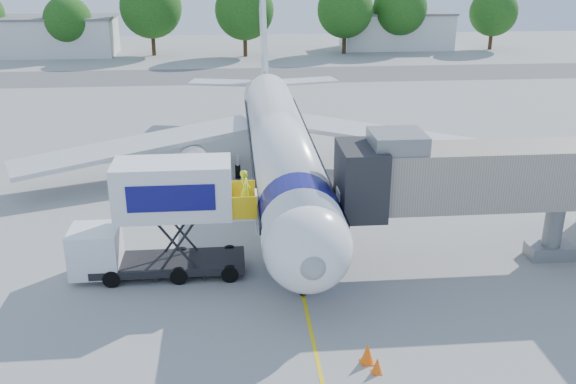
{
  "coord_description": "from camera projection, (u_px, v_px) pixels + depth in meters",
  "views": [
    {
      "loc": [
        -2.87,
        -34.14,
        14.38
      ],
      "look_at": [
        -0.27,
        -5.16,
        3.2
      ],
      "focal_mm": 40.0,
      "sensor_mm": 36.0,
      "label": 1
    }
  ],
  "objects": [
    {
      "name": "outbuilding_right",
      "position": [
        396.0,
        30.0,
        95.66
      ],
      "size": [
        16.4,
        7.4,
        5.3
      ],
      "color": "silver",
      "rests_on": "ground"
    },
    {
      "name": "safety_cone_a",
      "position": [
        377.0,
        366.0,
        23.01
      ],
      "size": [
        0.39,
        0.39,
        0.61
      ],
      "color": "#FF5F0D",
      "rests_on": "ground"
    },
    {
      "name": "tree_g",
      "position": [
        494.0,
        12.0,
        93.59
      ],
      "size": [
        6.95,
        6.95,
        8.86
      ],
      "color": "#382314",
      "rests_on": "ground"
    },
    {
      "name": "guidance_line",
      "position": [
        285.0,
        211.0,
        37.13
      ],
      "size": [
        0.15,
        70.0,
        0.01
      ],
      "primitive_type": "cube",
      "color": "yellow",
      "rests_on": "ground"
    },
    {
      "name": "tree_b",
      "position": [
        68.0,
        20.0,
        86.95
      ],
      "size": [
        6.45,
        6.45,
        8.22
      ],
      "color": "#382314",
      "rests_on": "ground"
    },
    {
      "name": "taxiway_strip",
      "position": [
        255.0,
        75.0,
        76.18
      ],
      "size": [
        120.0,
        10.0,
        0.01
      ],
      "primitive_type": "cube",
      "color": "#59595B",
      "rests_on": "ground"
    },
    {
      "name": "tree_c",
      "position": [
        151.0,
        7.0,
        87.92
      ],
      "size": [
        8.46,
        8.46,
        10.78
      ],
      "color": "#382314",
      "rests_on": "ground"
    },
    {
      "name": "ground",
      "position": [
        285.0,
        212.0,
        37.13
      ],
      "size": [
        160.0,
        160.0,
        0.0
      ],
      "primitive_type": "plane",
      "color": "#979795",
      "rests_on": "ground"
    },
    {
      "name": "catering_hiloader",
      "position": [
        161.0,
        220.0,
        29.11
      ],
      "size": [
        8.5,
        2.44,
        5.5
      ],
      "color": "black",
      "rests_on": "ground"
    },
    {
      "name": "aircraft",
      "position": [
        279.0,
        142.0,
        39.91
      ],
      "size": [
        34.17,
        37.73,
        11.35
      ],
      "color": "white",
      "rests_on": "ground"
    },
    {
      "name": "tree_f",
      "position": [
        400.0,
        8.0,
        92.23
      ],
      "size": [
        7.76,
        7.76,
        9.89
      ],
      "color": "#382314",
      "rests_on": "ground"
    },
    {
      "name": "outbuilding_left",
      "position": [
        49.0,
        36.0,
        89.63
      ],
      "size": [
        18.4,
        8.4,
        5.3
      ],
      "color": "silver",
      "rests_on": "ground"
    },
    {
      "name": "jet_bridge",
      "position": [
        469.0,
        177.0,
        29.74
      ],
      "size": [
        13.9,
        3.2,
        6.6
      ],
      "color": "#9E9587",
      "rests_on": "ground"
    },
    {
      "name": "tree_d",
      "position": [
        244.0,
        10.0,
        87.24
      ],
      "size": [
        8.01,
        8.01,
        10.22
      ],
      "color": "#382314",
      "rests_on": "ground"
    },
    {
      "name": "safety_cone_b",
      "position": [
        367.0,
        354.0,
        23.54
      ],
      "size": [
        0.51,
        0.51,
        0.8
      ],
      "color": "#FF5F0D",
      "rests_on": "ground"
    },
    {
      "name": "tree_e",
      "position": [
        345.0,
        10.0,
        89.64
      ],
      "size": [
        7.82,
        7.82,
        9.98
      ],
      "color": "#382314",
      "rests_on": "ground"
    }
  ]
}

